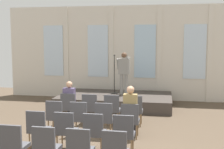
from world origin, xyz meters
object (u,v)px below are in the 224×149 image
mic_stand (114,85)px  chair_r0_c0 (69,106)px  chair_r1_c0 (56,115)px  chair_r0_c1 (90,107)px  chair_r3_c0 (13,143)px  chair_r0_c2 (112,108)px  chair_r3_c1 (46,146)px  chair_r0_c3 (135,109)px  chair_r2_c1 (66,128)px  audience_r1_c3 (130,109)px  chair_r2_c0 (38,127)px  chair_r3_c2 (80,148)px  chair_r1_c1 (80,116)px  chair_r2_c2 (94,130)px  chair_r1_c2 (104,117)px  chair_r2_c3 (124,132)px  audience_r0_c0 (70,99)px  chair_r1_c3 (130,118)px  speaker (124,70)px

mic_stand → chair_r0_c0: 3.00m
mic_stand → chair_r1_c0: 4.10m
mic_stand → chair_r0_c1: mic_stand is taller
chair_r1_c0 → chair_r3_c0: bearing=-90.0°
chair_r0_c2 → chair_r1_c0: size_ratio=1.00×
chair_r3_c1 → mic_stand: bearing=87.7°
chair_r0_c3 → chair_r1_c0: (-2.06, -1.15, 0.00)m
chair_r2_c1 → audience_r1_c3: bearing=41.8°
chair_r0_c3 → chair_r2_c0: size_ratio=1.00×
chair_r3_c2 → chair_r1_c1: bearing=106.7°
chair_r0_c1 → chair_r0_c2: same height
chair_r2_c2 → chair_r3_c2: 1.15m
chair_r2_c1 → chair_r1_c2: bearing=59.1°
chair_r0_c2 → chair_r1_c0: 1.79m
chair_r1_c2 → chair_r2_c3: bearing=-59.1°
chair_r1_c0 → chair_r2_c1: bearing=-59.1°
chair_r0_c3 → chair_r1_c2: bearing=-120.9°
chair_r3_c0 → chair_r3_c2: same height
chair_r0_c3 → chair_r2_c2: bearing=-106.7°
audience_r0_c0 → chair_r1_c3: 2.40m
chair_r3_c2 → chair_r2_c1: bearing=120.9°
chair_r0_c1 → chair_r3_c2: (0.69, -3.44, 0.00)m
chair_r2_c2 → chair_r2_c3: (0.69, 0.00, 0.00)m
chair_r1_c0 → audience_r1_c3: bearing=2.2°
chair_r1_c3 → chair_r1_c2: bearing=180.0°
chair_r2_c1 → chair_r2_c3: same height
chair_r2_c2 → chair_r2_c3: size_ratio=1.00×
audience_r0_c0 → chair_r2_c2: size_ratio=1.38×
mic_stand → chair_r3_c1: bearing=-92.3°
speaker → chair_r0_c0: 3.15m
chair_r0_c2 → chair_r2_c1: 2.39m
audience_r1_c3 → audience_r0_c0: bearing=150.8°
chair_r0_c1 → chair_r2_c2: bearing=-73.3°
mic_stand → chair_r1_c1: mic_stand is taller
audience_r0_c0 → chair_r1_c1: (0.69, -1.23, -0.19)m
chair_r3_c1 → audience_r0_c0: bearing=101.0°
chair_r2_c0 → chair_r2_c3: bearing=0.0°
chair_r3_c0 → audience_r1_c3: bearing=49.1°
chair_r0_c2 → chair_r1_c3: (0.69, -1.15, 0.00)m
speaker → chair_r2_c0: bearing=-105.0°
mic_stand → audience_r0_c0: mic_stand is taller
mic_stand → audience_r1_c3: size_ratio=1.12×
chair_r1_c1 → audience_r1_c3: (1.37, 0.08, 0.23)m
chair_r0_c2 → chair_r0_c3: 0.69m
audience_r0_c0 → chair_r1_c2: audience_r0_c0 is taller
chair_r0_c0 → chair_r2_c1: (0.69, -2.29, 0.00)m
chair_r1_c2 → audience_r0_c0: bearing=138.1°
speaker → chair_r1_c0: speaker is taller
chair_r1_c1 → chair_r2_c0: 1.33m
chair_r0_c2 → chair_r2_c2: (0.00, -2.29, 0.00)m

